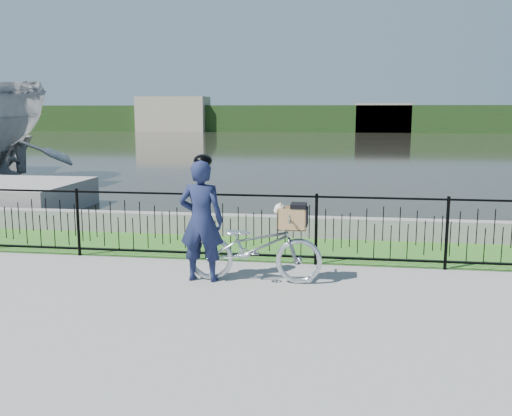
# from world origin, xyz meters

# --- Properties ---
(ground) EXTENTS (120.00, 120.00, 0.00)m
(ground) POSITION_xyz_m (0.00, 0.00, 0.00)
(ground) COLOR gray
(ground) RESTS_ON ground
(grass_strip) EXTENTS (60.00, 2.00, 0.01)m
(grass_strip) POSITION_xyz_m (0.00, 2.60, 0.00)
(grass_strip) COLOR #326921
(grass_strip) RESTS_ON ground
(water) EXTENTS (120.00, 120.00, 0.00)m
(water) POSITION_xyz_m (0.00, 33.00, 0.00)
(water) COLOR black
(water) RESTS_ON ground
(quay_wall) EXTENTS (60.00, 0.30, 0.40)m
(quay_wall) POSITION_xyz_m (0.00, 3.60, 0.20)
(quay_wall) COLOR gray
(quay_wall) RESTS_ON ground
(fence) EXTENTS (14.00, 0.06, 1.15)m
(fence) POSITION_xyz_m (0.00, 1.60, 0.58)
(fence) COLOR black
(fence) RESTS_ON ground
(far_treeline) EXTENTS (120.00, 6.00, 3.00)m
(far_treeline) POSITION_xyz_m (0.00, 60.00, 1.50)
(far_treeline) COLOR #1F3B16
(far_treeline) RESTS_ON ground
(far_building_left) EXTENTS (8.00, 4.00, 4.00)m
(far_building_left) POSITION_xyz_m (-18.00, 58.00, 2.00)
(far_building_left) COLOR gray
(far_building_left) RESTS_ON ground
(far_building_right) EXTENTS (6.00, 3.00, 3.20)m
(far_building_right) POSITION_xyz_m (6.00, 58.50, 1.60)
(far_building_right) COLOR gray
(far_building_right) RESTS_ON ground
(bicycle_rig) EXTENTS (1.94, 0.68, 1.17)m
(bicycle_rig) POSITION_xyz_m (0.17, 0.57, 0.52)
(bicycle_rig) COLOR silver
(bicycle_rig) RESTS_ON ground
(cyclist) EXTENTS (0.64, 0.42, 1.83)m
(cyclist) POSITION_xyz_m (-0.60, 0.51, 0.90)
(cyclist) COLOR #161D3F
(cyclist) RESTS_ON ground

